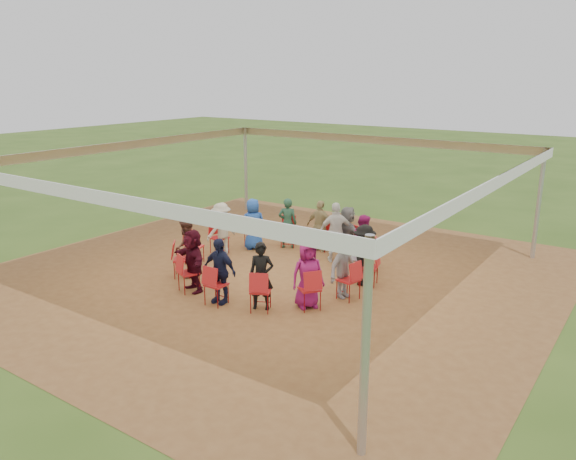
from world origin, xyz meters
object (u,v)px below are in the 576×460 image
Objects in this scene: person_seated_0 at (364,255)px; person_seated_4 at (288,223)px; chair_8 at (182,259)px; person_seated_11 at (308,274)px; person_seated_6 at (222,229)px; person_seated_10 at (261,276)px; chair_0 at (369,267)px; person_seated_1 at (364,243)px; chair_11 at (260,291)px; chair_12 at (309,289)px; chair_13 at (349,280)px; laptop at (357,256)px; person_seated_8 at (193,260)px; chair_2 at (351,243)px; person_seated_7 at (186,248)px; person_seated_9 at (219,271)px; chair_5 at (252,233)px; chair_10 at (216,285)px; chair_6 at (219,238)px; chair_7 at (194,247)px; chair_4 at (288,232)px; person_seated_12 at (345,267)px; chair_9 at (189,273)px; person_seated_2 at (348,233)px; person_seated_5 at (253,224)px; person_seated_3 at (321,226)px; chair_3 at (322,235)px; standing_person at (336,232)px; chair_1 at (368,254)px; cable_coil at (317,280)px.

person_seated_4 is at bearing 51.43° from person_seated_0.
chair_8 is 3.56m from person_seated_11.
person_seated_6 is 1.00× the size of person_seated_10.
chair_0 is 1.06m from person_seated_1.
person_seated_1 is at bearing 52.64° from chair_11.
chair_12 and chair_13 have the same top height.
chair_11 is 2.32× the size of laptop.
person_seated_11 is (2.66, 0.70, 0.00)m from person_seated_8.
person_seated_7 is at bearing 77.49° from chair_2.
chair_5 is at bearing 116.44° from person_seated_9.
chair_10 is at bearing 131.49° from laptop.
chair_7 is (0.03, -1.04, 0.00)m from chair_6.
person_seated_12 reaches higher than chair_4.
chair_9 is 4.10m from person_seated_4.
person_seated_4 is at bearing 102.51° from chair_10.
person_seated_2 is 1.00× the size of person_seated_5.
chair_7 is at bearing 36.67° from person_seated_4.
person_seated_10 is at bearing 102.86° from person_seated_3.
chair_4 is at bearing 36.67° from person_seated_1.
person_seated_5 reaches higher than chair_5.
chair_8 is at bearing 76.80° from person_seated_2.
person_seated_3 and person_seated_12 have the same top height.
person_seated_2 is at bearing 38.57° from person_seated_12.
person_seated_12 is at bearing 127.36° from chair_3.
chair_8 is 0.62× the size of person_seated_4.
standing_person is at bearing 112.43° from chair_7.
person_seated_3 is 1.00× the size of person_seated_5.
person_seated_5 is (0.10, -0.07, 0.29)m from chair_5.
chair_7 is (-1.17, -2.66, 0.00)m from chair_4.
person_seated_11 is at bearing 52.64° from chair_8.
chair_1 is 1.99m from person_seated_3.
standing_person is at bearing 78.75° from chair_10.
chair_7 is 0.62× the size of person_seated_12.
person_seated_8 is at bearing 19.47° from chair_8.
person_seated_11 is at bearing 114.98° from chair_3.
person_seated_3 is at bearing 90.00° from chair_3.
cable_coil is at bearing 120.53° from person_seated_2.
person_seated_0 and person_seated_5 have the same top height.
chair_10 is at bearing -112.84° from cable_coil.
person_seated_1 is at bearing 25.71° from person_seated_12.
chair_7 is 3.64m from chair_11.
person_seated_9 is at bearing 77.49° from chair_4.
chair_12 is 0.62× the size of person_seated_10.
person_seated_2 reaches higher than chair_4.
chair_12 is at bearing 90.00° from person_seated_5.
person_seated_0 is at bearing 154.29° from person_seated_2.
person_seated_3 is (-1.75, 0.77, 0.00)m from person_seated_1.
person_seated_7 is at bearing 127.36° from chair_12.
person_seated_3 is (1.79, 0.82, 0.29)m from chair_5.
person_seated_8 is at bearing 38.57° from person_seated_6.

